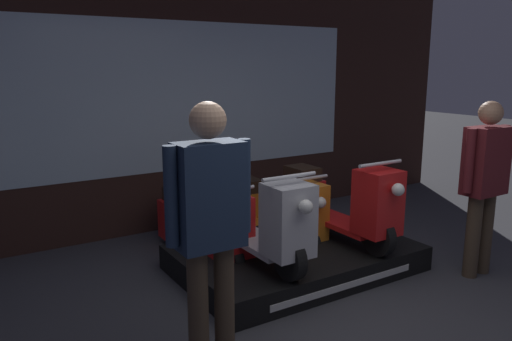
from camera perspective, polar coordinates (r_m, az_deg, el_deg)
shop_wall_back at (r=5.89m, az=-9.06°, el=8.79°), size 8.56×0.09×3.20m
display_platform at (r=4.83m, az=4.47°, el=-9.89°), size 2.17×1.43×0.23m
scooter_display_left at (r=4.42m, az=-0.59°, el=-5.49°), size 0.49×1.59×0.86m
scooter_display_right at (r=4.98m, az=9.06°, el=-3.63°), size 0.49×1.59×0.86m
scooter_backrow_0 at (r=4.98m, az=-6.18°, el=-6.30°), size 0.49×1.59×0.86m
scooter_backrow_1 at (r=5.38m, az=2.00°, el=-4.83°), size 0.49×1.59×0.86m
person_left_browsing at (r=3.05m, az=-5.31°, el=-5.43°), size 0.57×0.23×1.71m
person_right_browsing at (r=4.91m, az=24.67°, el=-0.59°), size 0.57×0.23×1.60m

